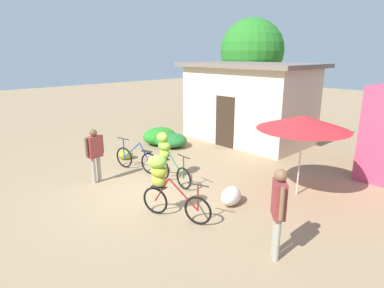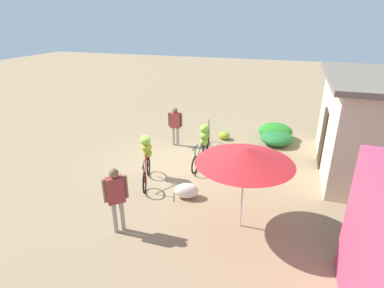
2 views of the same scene
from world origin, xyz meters
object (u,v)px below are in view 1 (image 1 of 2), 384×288
Objects in this scene: tree_behind_building at (252,51)px; bicycle_leftmost at (137,159)px; building_low at (248,102)px; market_umbrella at (303,122)px; banana_pile_on_ground at (125,155)px; person_vendor at (279,205)px; bicycle_near_pile at (166,152)px; person_bystander at (95,150)px; bicycle_center_loaded at (164,180)px; produce_sack at (231,196)px.

tree_behind_building is 3.08× the size of bicycle_leftmost.
building_low is 5.58m from market_umbrella.
person_vendor reaches higher than banana_pile_on_ground.
banana_pile_on_ground is at bearing 175.57° from bicycle_near_pile.
bicycle_near_pile is (-3.11, -1.87, -1.08)m from market_umbrella.
person_vendor is (6.77, -1.11, 0.89)m from banana_pile_on_ground.
person_vendor reaches higher than bicycle_near_pile.
bicycle_near_pile is at bearing 49.63° from person_bystander.
bicycle_center_loaded is 2.92m from person_bystander.
banana_pile_on_ground is at bearing -163.58° from market_umbrella.
tree_behind_building is 10.43m from produce_sack.
banana_pile_on_ground is 2.28m from person_bystander.
tree_behind_building is 8.29× the size of banana_pile_on_ground.
building_low is at bearing 75.46° from banana_pile_on_ground.
market_umbrella is 5.66m from person_bystander.
person_bystander is at bearing -177.33° from bicycle_center_loaded.
building_low reaches higher than person_vendor.
person_bystander is at bearing -89.93° from bicycle_leftmost.
market_umbrella reaches higher than produce_sack.
person_bystander is (-3.59, -1.70, 0.73)m from produce_sack.
market_umbrella is 3.79m from bicycle_near_pile.
building_low reaches higher than market_umbrella.
bicycle_center_loaded is at bearing -169.37° from person_vendor.
banana_pile_on_ground is (-5.66, -1.67, -1.78)m from market_umbrella.
person_bystander reaches higher than bicycle_center_loaded.
produce_sack is 4.04m from person_bystander.
person_vendor is (5.42, -6.30, -0.58)m from building_low.
building_low is 3.37× the size of bicycle_near_pile.
person_vendor reaches higher than person_bystander.
bicycle_leftmost is at bearing 172.29° from person_vendor.
person_bystander reaches higher than banana_pile_on_ground.
tree_behind_building reaches higher than building_low.
bicycle_leftmost is at bearing -155.35° from market_umbrella.
market_umbrella is (6.38, -6.41, -1.75)m from tree_behind_building.
bicycle_center_loaded is at bearing -22.94° from bicycle_leftmost.
building_low is at bearing 88.94° from bicycle_leftmost.
person_bystander is (0.00, -1.37, 0.58)m from bicycle_leftmost.
tree_behind_building is at bearing 124.36° from produce_sack.
person_bystander reaches higher than produce_sack.
tree_behind_building is at bearing 101.29° from person_bystander.
bicycle_center_loaded is 2.60× the size of banana_pile_on_ground.
market_umbrella is at bearing 64.11° from produce_sack.
person_bystander is (-2.92, -0.14, 0.08)m from bicycle_center_loaded.
produce_sack is (4.84, -0.03, 0.06)m from banana_pile_on_ground.
banana_pile_on_ground is (-1.25, 0.36, -0.21)m from bicycle_leftmost.
bicycle_leftmost is 1.31m from banana_pile_on_ground.
person_bystander is at bearing -90.84° from building_low.
bicycle_leftmost is 1.10× the size of person_bystander.
banana_pile_on_ground is at bearing 179.61° from produce_sack.
market_umbrella reaches higher than bicycle_near_pile.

